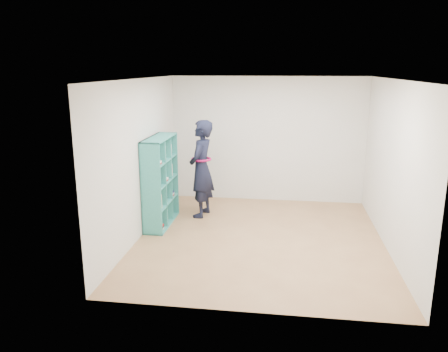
# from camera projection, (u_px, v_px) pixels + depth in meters

# --- Properties ---
(floor) EXTENTS (4.50, 4.50, 0.00)m
(floor) POSITION_uv_depth(u_px,v_px,m) (260.00, 239.00, 7.25)
(floor) COLOR #976944
(floor) RESTS_ON ground
(ceiling) EXTENTS (4.50, 4.50, 0.00)m
(ceiling) POSITION_uv_depth(u_px,v_px,m) (263.00, 79.00, 6.62)
(ceiling) COLOR white
(ceiling) RESTS_ON wall_back
(wall_left) EXTENTS (0.02, 4.50, 2.60)m
(wall_left) POSITION_uv_depth(u_px,v_px,m) (140.00, 159.00, 7.21)
(wall_left) COLOR silver
(wall_left) RESTS_ON floor
(wall_right) EXTENTS (0.02, 4.50, 2.60)m
(wall_right) POSITION_uv_depth(u_px,v_px,m) (392.00, 167.00, 6.67)
(wall_right) COLOR silver
(wall_right) RESTS_ON floor
(wall_back) EXTENTS (4.00, 0.02, 2.60)m
(wall_back) POSITION_uv_depth(u_px,v_px,m) (268.00, 140.00, 9.10)
(wall_back) COLOR silver
(wall_back) RESTS_ON floor
(wall_front) EXTENTS (4.00, 0.02, 2.60)m
(wall_front) POSITION_uv_depth(u_px,v_px,m) (250.00, 206.00, 4.77)
(wall_front) COLOR silver
(wall_front) RESTS_ON floor
(bookshelf) EXTENTS (0.35, 1.20, 1.59)m
(bookshelf) POSITION_uv_depth(u_px,v_px,m) (159.00, 182.00, 7.77)
(bookshelf) COLOR teal
(bookshelf) RESTS_ON floor
(person) EXTENTS (0.53, 0.73, 1.84)m
(person) POSITION_uv_depth(u_px,v_px,m) (201.00, 169.00, 8.19)
(person) COLOR black
(person) RESTS_ON floor
(smartphone) EXTENTS (0.02, 0.11, 0.13)m
(smartphone) POSITION_uv_depth(u_px,v_px,m) (196.00, 161.00, 8.28)
(smartphone) COLOR silver
(smartphone) RESTS_ON person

